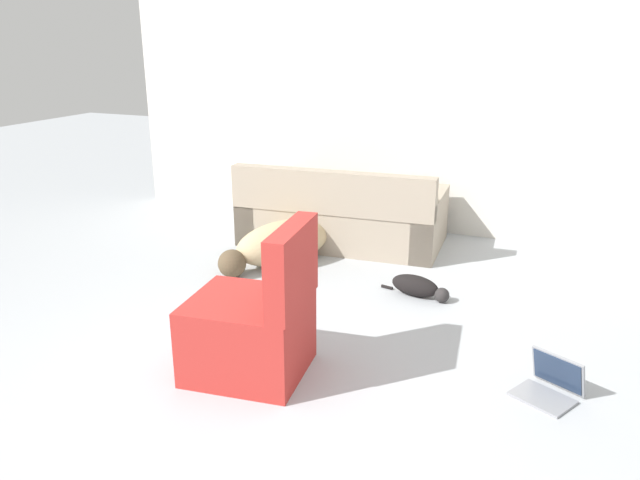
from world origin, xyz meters
TOP-DOWN VIEW (x-y plane):
  - ground_plane at (0.00, 0.00)m, footprint 20.00×20.00m
  - wall_back at (0.00, 3.67)m, footprint 6.52×0.06m
  - couch at (-0.59, 2.96)m, footprint 1.91×1.05m
  - dog at (-0.88, 2.23)m, footprint 0.82×1.27m
  - cat at (0.40, 1.99)m, footprint 0.56×0.23m
  - laptop_open at (1.41, 0.95)m, footprint 0.40×0.40m
  - side_chair at (-0.21, 0.53)m, footprint 0.73×0.67m

SIDE VIEW (x-z plane):
  - ground_plane at x=0.00m, z-range 0.00..0.00m
  - laptop_open at x=1.41m, z-range -0.04..0.19m
  - cat at x=0.40m, z-range 0.00..0.16m
  - dog at x=-0.88m, z-range -0.01..0.36m
  - couch at x=-0.59m, z-range -0.14..0.63m
  - side_chair at x=-0.21m, z-range -0.16..0.76m
  - wall_back at x=0.00m, z-range 0.00..2.77m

